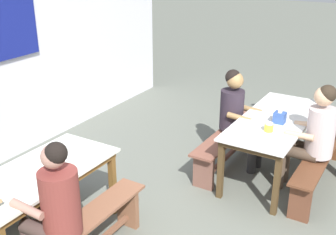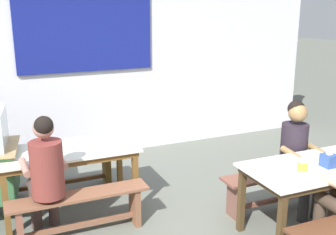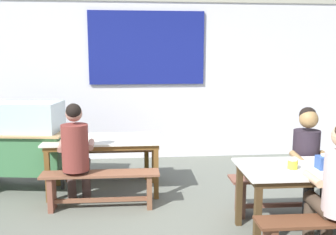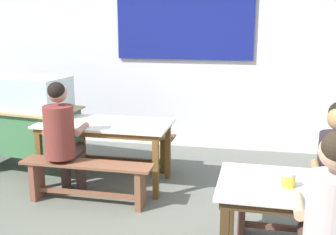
{
  "view_description": "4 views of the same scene",
  "coord_description": "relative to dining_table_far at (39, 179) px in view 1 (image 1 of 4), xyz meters",
  "views": [
    {
      "loc": [
        -3.2,
        -1.49,
        2.59
      ],
      "look_at": [
        0.37,
        0.59,
        0.92
      ],
      "focal_mm": 44.66,
      "sensor_mm": 36.0,
      "label": 1
    },
    {
      "loc": [
        -1.66,
        -3.08,
        2.23
      ],
      "look_at": [
        0.12,
        0.88,
        1.04
      ],
      "focal_mm": 43.66,
      "sensor_mm": 36.0,
      "label": 2
    },
    {
      "loc": [
        -0.57,
        -3.69,
        1.83
      ],
      "look_at": [
        -0.17,
        0.36,
        1.14
      ],
      "focal_mm": 40.21,
      "sensor_mm": 36.0,
      "label": 3
    },
    {
      "loc": [
        0.69,
        -3.2,
        1.88
      ],
      "look_at": [
        -0.08,
        0.58,
        0.97
      ],
      "focal_mm": 44.81,
      "sensor_mm": 36.0,
      "label": 4
    }
  ],
  "objects": [
    {
      "name": "ground_plane",
      "position": [
        0.94,
        -1.18,
        -0.66
      ],
      "size": [
        40.0,
        40.0,
        0.0
      ],
      "primitive_type": "plane",
      "color": "#61655A"
    },
    {
      "name": "dining_table_far",
      "position": [
        0.0,
        0.0,
        0.0
      ],
      "size": [
        1.51,
        0.74,
        0.73
      ],
      "color": "silver",
      "rests_on": "ground_plane"
    },
    {
      "name": "dining_table_near",
      "position": [
        2.32,
        -1.48,
        0.01
      ],
      "size": [
        1.82,
        0.78,
        0.73
      ],
      "color": "silver",
      "rests_on": "ground_plane"
    },
    {
      "name": "bench_far_back",
      "position": [
        0.01,
        0.56,
        -0.37
      ],
      "size": [
        1.39,
        0.3,
        0.44
      ],
      "color": "brown",
      "rests_on": "ground_plane"
    },
    {
      "name": "bench_far_front",
      "position": [
        -0.01,
        -0.56,
        -0.36
      ],
      "size": [
        1.39,
        0.29,
        0.44
      ],
      "color": "brown",
      "rests_on": "ground_plane"
    },
    {
      "name": "bench_near_back",
      "position": [
        2.33,
        -0.92,
        -0.35
      ],
      "size": [
        1.72,
        0.32,
        0.44
      ],
      "color": "brown",
      "rests_on": "ground_plane"
    },
    {
      "name": "bench_near_front",
      "position": [
        2.31,
        -2.03,
        -0.36
      ],
      "size": [
        1.82,
        0.29,
        0.44
      ],
      "color": "brown",
      "rests_on": "ground_plane"
    },
    {
      "name": "person_left_back_turned",
      "position": [
        -0.29,
        -0.49,
        0.06
      ],
      "size": [
        0.44,
        0.53,
        1.27
      ],
      "color": "#493531",
      "rests_on": "ground_plane"
    },
    {
      "name": "person_right_near_table",
      "position": [
        2.33,
        -1.0,
        0.05
      ],
      "size": [
        0.42,
        0.56,
        1.24
      ],
      "color": "#2A2A2B",
      "rests_on": "ground_plane"
    },
    {
      "name": "person_near_front",
      "position": [
        2.12,
        -1.95,
        0.07
      ],
      "size": [
        0.42,
        0.57,
        1.29
      ],
      "color": "#49392C",
      "rests_on": "ground_plane"
    },
    {
      "name": "tissue_box",
      "position": [
        2.21,
        -1.55,
        0.14
      ],
      "size": [
        0.13,
        0.13,
        0.15
      ],
      "color": "#2F4E95",
      "rests_on": "dining_table_near"
    },
    {
      "name": "condiment_jar",
      "position": [
        1.91,
        -1.52,
        0.13
      ],
      "size": [
        0.1,
        0.1,
        0.1
      ],
      "color": "yellow",
      "rests_on": "dining_table_near"
    }
  ]
}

